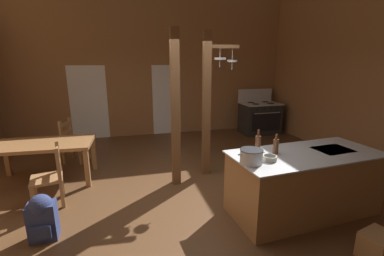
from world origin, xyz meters
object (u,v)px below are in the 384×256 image
(ladderback_chair_near_window, at_px, (73,142))
(mixing_bowl_on_counter, at_px, (270,158))
(bottle_tall_on_counter, at_px, (276,146))
(ladderback_chair_by_post, at_px, (50,177))
(dining_table, at_px, (43,147))
(backpack, at_px, (42,216))
(bottle_short_on_counter, at_px, (258,144))
(kitchen_island, at_px, (303,183))
(stockpot_on_counter, at_px, (251,156))
(step_stool, at_px, (377,243))
(stove_range, at_px, (260,118))

(ladderback_chair_near_window, bearing_deg, mixing_bowl_on_counter, -47.20)
(bottle_tall_on_counter, bearing_deg, ladderback_chair_by_post, 161.26)
(dining_table, height_order, ladderback_chair_by_post, ladderback_chair_by_post)
(backpack, relative_size, bottle_short_on_counter, 1.77)
(mixing_bowl_on_counter, height_order, bottle_short_on_counter, bottle_short_on_counter)
(kitchen_island, distance_m, stockpot_on_counter, 1.10)
(backpack, bearing_deg, stockpot_on_counter, -9.51)
(bottle_short_on_counter, bearing_deg, ladderback_chair_near_window, 135.40)
(backpack, bearing_deg, kitchen_island, -4.41)
(dining_table, bearing_deg, step_stool, -37.08)
(bottle_short_on_counter, bearing_deg, step_stool, -53.27)
(step_stool, bearing_deg, stockpot_on_counter, 142.81)
(ladderback_chair_by_post, distance_m, backpack, 0.90)
(dining_table, xyz_separation_m, stockpot_on_counter, (2.96, -2.24, 0.35))
(ladderback_chair_near_window, height_order, bottle_tall_on_counter, bottle_tall_on_counter)
(kitchen_island, relative_size, step_stool, 5.34)
(stove_range, bearing_deg, stockpot_on_counter, -120.21)
(dining_table, distance_m, mixing_bowl_on_counter, 3.93)
(step_stool, distance_m, bottle_short_on_counter, 1.73)
(bottle_short_on_counter, bearing_deg, stockpot_on_counter, -129.18)
(ladderback_chair_near_window, height_order, ladderback_chair_by_post, same)
(stove_range, bearing_deg, ladderback_chair_near_window, -167.71)
(kitchen_island, relative_size, ladderback_chair_near_window, 2.34)
(stove_range, bearing_deg, bottle_short_on_counter, -119.40)
(mixing_bowl_on_counter, distance_m, bottle_tall_on_counter, 0.31)
(stove_range, bearing_deg, ladderback_chair_by_post, -149.98)
(ladderback_chair_near_window, xyz_separation_m, mixing_bowl_on_counter, (2.91, -3.14, 0.49))
(kitchen_island, height_order, stockpot_on_counter, stockpot_on_counter)
(stockpot_on_counter, height_order, mixing_bowl_on_counter, stockpot_on_counter)
(dining_table, distance_m, bottle_tall_on_counter, 4.01)
(step_stool, xyz_separation_m, ladderback_chair_near_window, (-3.79, 4.05, 0.27))
(ladderback_chair_by_post, xyz_separation_m, bottle_short_on_counter, (2.92, -0.99, 0.59))
(stove_range, distance_m, step_stool, 5.35)
(ladderback_chair_near_window, height_order, stockpot_on_counter, stockpot_on_counter)
(bottle_short_on_counter, bearing_deg, mixing_bowl_on_counter, -86.30)
(kitchen_island, xyz_separation_m, dining_table, (-3.91, 2.08, 0.20))
(kitchen_island, xyz_separation_m, step_stool, (0.21, -1.04, -0.28))
(ladderback_chair_near_window, bearing_deg, stove_range, 12.29)
(step_stool, height_order, bottle_short_on_counter, bottle_short_on_counter)
(mixing_bowl_on_counter, height_order, bottle_tall_on_counter, bottle_tall_on_counter)
(stove_range, height_order, ladderback_chair_by_post, stove_range)
(ladderback_chair_by_post, bearing_deg, dining_table, 108.44)
(backpack, distance_m, bottle_short_on_counter, 2.92)
(kitchen_island, relative_size, dining_table, 1.28)
(ladderback_chair_by_post, distance_m, mixing_bowl_on_counter, 3.24)
(kitchen_island, distance_m, step_stool, 1.09)
(stove_range, relative_size, backpack, 2.21)
(bottle_tall_on_counter, bearing_deg, kitchen_island, -10.88)
(dining_table, relative_size, ladderback_chair_by_post, 1.84)
(stove_range, distance_m, dining_table, 5.84)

